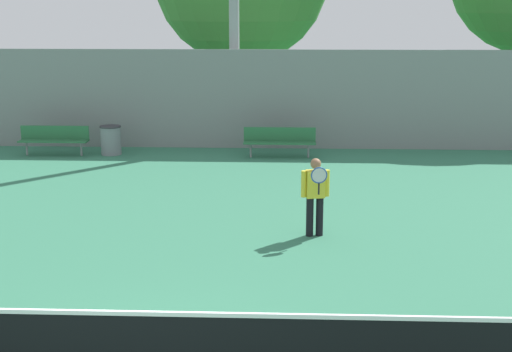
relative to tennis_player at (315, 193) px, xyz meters
name	(u,v)px	position (x,y,z in m)	size (l,w,h in m)	color
tennis_player	(315,193)	(0.00, 0.00, 0.00)	(0.54, 0.45, 1.51)	black
bench_courtside_near	(54,137)	(-7.33, 7.17, -0.33)	(2.01, 0.40, 0.85)	#28663D
bench_courtside_far	(280,139)	(-0.74, 7.18, -0.33)	(2.08, 0.40, 0.85)	#28663D
trash_bin	(111,140)	(-5.69, 7.31, -0.42)	(0.62, 0.62, 0.85)	gray
back_fence	(227,99)	(-2.34, 8.44, 0.65)	(27.23, 0.06, 3.00)	gray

